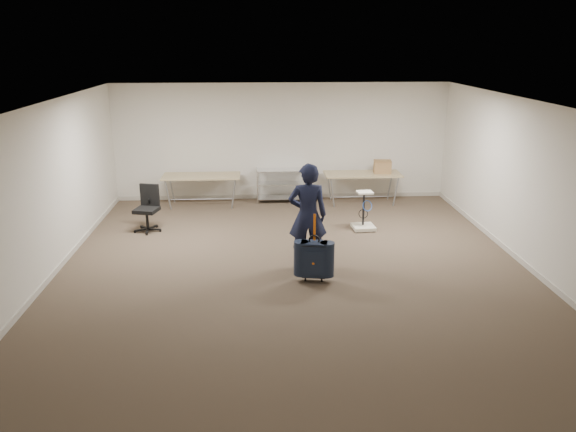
{
  "coord_description": "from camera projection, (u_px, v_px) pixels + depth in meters",
  "views": [
    {
      "loc": [
        -0.6,
        -8.91,
        3.74
      ],
      "look_at": [
        -0.08,
        0.3,
        0.84
      ],
      "focal_mm": 35.0,
      "sensor_mm": 36.0,
      "label": 1
    }
  ],
  "objects": [
    {
      "name": "folding_table_right",
      "position": [
        362.0,
        175.0,
        13.3
      ],
      "size": [
        1.8,
        0.75,
        0.73
      ],
      "color": "tan",
      "rests_on": "ground"
    },
    {
      "name": "person",
      "position": [
        308.0,
        215.0,
        9.49
      ],
      "size": [
        0.66,
        0.44,
        1.81
      ],
      "primitive_type": "imported",
      "rotation": [
        0.0,
        0.0,
        3.14
      ],
      "color": "black",
      "rests_on": "ground"
    },
    {
      "name": "folding_table_left",
      "position": [
        201.0,
        178.0,
        13.1
      ],
      "size": [
        1.8,
        0.75,
        0.73
      ],
      "color": "tan",
      "rests_on": "ground"
    },
    {
      "name": "suitcase",
      "position": [
        314.0,
        259.0,
        8.99
      ],
      "size": [
        0.45,
        0.31,
        1.14
      ],
      "color": "black",
      "rests_on": "ground"
    },
    {
      "name": "office_chair",
      "position": [
        148.0,
        217.0,
        11.47
      ],
      "size": [
        0.57,
        0.57,
        0.94
      ],
      "color": "black",
      "rests_on": "ground"
    },
    {
      "name": "wire_shelf",
      "position": [
        282.0,
        184.0,
        13.51
      ],
      "size": [
        1.22,
        0.47,
        0.8
      ],
      "color": "silver",
      "rests_on": "ground"
    },
    {
      "name": "cardboard_box",
      "position": [
        382.0,
        167.0,
        13.29
      ],
      "size": [
        0.43,
        0.34,
        0.3
      ],
      "primitive_type": "cube",
      "rotation": [
        0.0,
        0.0,
        -0.11
      ],
      "color": "olive",
      "rests_on": "folding_table_right"
    },
    {
      "name": "ground",
      "position": [
        294.0,
        268.0,
        9.64
      ],
      "size": [
        9.0,
        9.0,
        0.0
      ],
      "primitive_type": "plane",
      "color": "#45362A",
      "rests_on": "ground"
    },
    {
      "name": "room_shell",
      "position": [
        289.0,
        238.0,
        10.94
      ],
      "size": [
        8.0,
        9.0,
        9.0
      ],
      "color": "silver",
      "rests_on": "ground"
    },
    {
      "name": "equipment_cart",
      "position": [
        364.0,
        220.0,
        11.54
      ],
      "size": [
        0.47,
        0.47,
        0.81
      ],
      "color": "#EFE7CD",
      "rests_on": "ground"
    }
  ]
}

